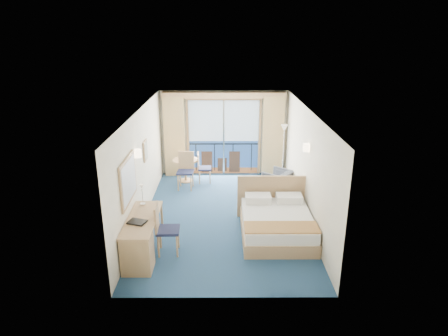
# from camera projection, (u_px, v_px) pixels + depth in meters

# --- Properties ---
(floor) EXTENTS (6.50, 6.50, 0.00)m
(floor) POSITION_uv_depth(u_px,v_px,m) (224.00, 216.00, 10.10)
(floor) COLOR navy
(floor) RESTS_ON ground
(room_walls) EXTENTS (4.04, 6.54, 2.72)m
(room_walls) POSITION_uv_depth(u_px,v_px,m) (224.00, 149.00, 9.51)
(room_walls) COLOR white
(room_walls) RESTS_ON ground
(balcony_door) EXTENTS (2.36, 0.03, 2.52)m
(balcony_door) POSITION_uv_depth(u_px,v_px,m) (224.00, 140.00, 12.76)
(balcony_door) COLOR navy
(balcony_door) RESTS_ON room_walls
(curtain_left) EXTENTS (0.65, 0.22, 2.55)m
(curtain_left) POSITION_uv_depth(u_px,v_px,m) (175.00, 137.00, 12.58)
(curtain_left) COLOR tan
(curtain_left) RESTS_ON room_walls
(curtain_right) EXTENTS (0.65, 0.22, 2.55)m
(curtain_right) POSITION_uv_depth(u_px,v_px,m) (273.00, 137.00, 12.59)
(curtain_right) COLOR tan
(curtain_right) RESTS_ON room_walls
(pelmet) EXTENTS (3.80, 0.25, 0.18)m
(pelmet) POSITION_uv_depth(u_px,v_px,m) (224.00, 95.00, 12.18)
(pelmet) COLOR tan
(pelmet) RESTS_ON room_walls
(mirror) EXTENTS (0.05, 1.25, 0.95)m
(mirror) POSITION_uv_depth(u_px,v_px,m) (128.00, 180.00, 8.17)
(mirror) COLOR tan
(mirror) RESTS_ON room_walls
(wall_print) EXTENTS (0.04, 0.42, 0.52)m
(wall_print) POSITION_uv_depth(u_px,v_px,m) (145.00, 151.00, 9.99)
(wall_print) COLOR tan
(wall_print) RESTS_ON room_walls
(sconce_left) EXTENTS (0.18, 0.18, 0.18)m
(sconce_left) POSITION_uv_depth(u_px,v_px,m) (138.00, 153.00, 8.92)
(sconce_left) COLOR beige
(sconce_left) RESTS_ON room_walls
(sconce_right) EXTENTS (0.18, 0.18, 0.18)m
(sconce_right) POSITION_uv_depth(u_px,v_px,m) (307.00, 148.00, 9.36)
(sconce_right) COLOR beige
(sconce_right) RESTS_ON room_walls
(bed) EXTENTS (1.73, 2.05, 1.08)m
(bed) POSITION_uv_depth(u_px,v_px,m) (276.00, 222.00, 9.11)
(bed) COLOR tan
(bed) RESTS_ON ground
(nightstand) EXTENTS (0.45, 0.43, 0.59)m
(nightstand) POSITION_uv_depth(u_px,v_px,m) (291.00, 199.00, 10.39)
(nightstand) COLOR tan
(nightstand) RESTS_ON ground
(phone) EXTENTS (0.21, 0.17, 0.09)m
(phone) POSITION_uv_depth(u_px,v_px,m) (294.00, 187.00, 10.27)
(phone) COLOR silver
(phone) RESTS_ON nightstand
(armchair) EXTENTS (1.00, 1.00, 0.66)m
(armchair) POSITION_uv_depth(u_px,v_px,m) (277.00, 181.00, 11.53)
(armchair) COLOR #474B57
(armchair) RESTS_ON ground
(floor_lamp) EXTENTS (0.24, 0.24, 1.74)m
(floor_lamp) POSITION_uv_depth(u_px,v_px,m) (284.00, 138.00, 12.23)
(floor_lamp) COLOR silver
(floor_lamp) RESTS_ON ground
(desk) EXTENTS (0.60, 1.76, 0.82)m
(desk) POSITION_uv_depth(u_px,v_px,m) (139.00, 246.00, 7.82)
(desk) COLOR tan
(desk) RESTS_ON ground
(desk_chair) EXTENTS (0.50, 0.49, 1.10)m
(desk_chair) POSITION_uv_depth(u_px,v_px,m) (163.00, 226.00, 8.25)
(desk_chair) COLOR #1C2142
(desk_chair) RESTS_ON ground
(folder) EXTENTS (0.41, 0.36, 0.03)m
(folder) POSITION_uv_depth(u_px,v_px,m) (137.00, 222.00, 7.95)
(folder) COLOR black
(folder) RESTS_ON desk
(desk_lamp) EXTENTS (0.12, 0.12, 0.47)m
(desk_lamp) POSITION_uv_depth(u_px,v_px,m) (142.00, 190.00, 8.64)
(desk_lamp) COLOR silver
(desk_lamp) RESTS_ON desk
(round_table) EXTENTS (0.78, 0.78, 0.70)m
(round_table) POSITION_uv_depth(u_px,v_px,m) (186.00, 165.00, 12.29)
(round_table) COLOR tan
(round_table) RESTS_ON ground
(table_chair_a) EXTENTS (0.43, 0.42, 0.93)m
(table_chair_a) POSITION_uv_depth(u_px,v_px,m) (202.00, 166.00, 12.20)
(table_chair_a) COLOR #1C2142
(table_chair_a) RESTS_ON ground
(table_chair_b) EXTENTS (0.50, 0.51, 1.09)m
(table_chair_b) POSITION_uv_depth(u_px,v_px,m) (186.00, 168.00, 11.75)
(table_chair_b) COLOR #1C2142
(table_chair_b) RESTS_ON ground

